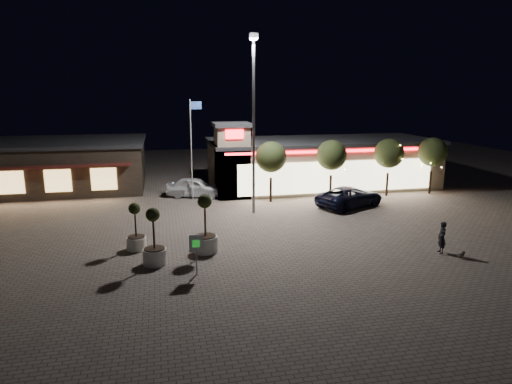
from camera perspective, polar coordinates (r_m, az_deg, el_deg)
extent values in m
plane|color=#685E54|center=(25.15, -1.06, -7.56)|extent=(90.00, 90.00, 0.00)
cube|color=gray|center=(42.28, 8.17, 3.45)|extent=(20.00, 8.00, 4.00)
cube|color=#262628|center=(41.99, 8.26, 6.34)|extent=(20.40, 8.40, 0.30)
cube|color=#FFEEBF|center=(38.63, 10.20, 1.90)|extent=(17.00, 0.12, 2.60)
cube|color=red|center=(38.27, 10.34, 5.05)|extent=(19.00, 0.10, 0.18)
cube|color=gray|center=(37.37, -3.00, 3.75)|extent=(2.60, 2.60, 5.80)
cube|color=#262628|center=(37.02, -3.06, 8.41)|extent=(3.00, 3.00, 0.30)
cube|color=red|center=(35.75, -2.70, 7.22)|extent=(1.40, 0.10, 0.70)
cube|color=#382D23|center=(44.72, -24.20, 2.96)|extent=(16.00, 10.00, 4.00)
cube|color=#262628|center=(44.45, -24.46, 5.69)|extent=(16.40, 10.40, 0.30)
cube|color=#591E19|center=(39.40, -25.90, 2.80)|extent=(14.40, 0.80, 0.15)
cube|color=#FFC872|center=(40.46, -28.36, 1.04)|extent=(2.00, 0.12, 1.80)
cube|color=#FFC872|center=(39.60, -23.51, 1.30)|extent=(2.00, 0.12, 1.80)
cube|color=#FFC872|center=(39.04, -18.48, 1.55)|extent=(2.00, 0.12, 1.80)
cylinder|color=gray|center=(31.94, -0.30, 7.84)|extent=(0.20, 0.20, 12.00)
cube|color=gray|center=(32.02, -0.32, 18.96)|extent=(0.60, 0.40, 0.35)
cube|color=white|center=(32.00, -0.31, 18.61)|extent=(0.45, 0.30, 0.08)
cylinder|color=white|center=(36.55, -8.08, 5.18)|extent=(0.10, 0.10, 8.00)
cube|color=#2A4D9B|center=(36.30, -7.53, 10.69)|extent=(0.90, 0.04, 0.60)
cylinder|color=#332319|center=(36.04, 1.86, 0.29)|extent=(0.20, 0.20, 1.92)
sphere|color=#2D3819|center=(35.57, 1.89, 4.40)|extent=(2.42, 2.42, 2.42)
cylinder|color=#332319|center=(37.53, 9.29, 0.62)|extent=(0.20, 0.20, 1.92)
sphere|color=#2D3819|center=(37.08, 9.43, 4.57)|extent=(2.42, 2.42, 2.42)
cylinder|color=#332319|center=(39.59, 16.06, 0.92)|extent=(0.20, 0.20, 1.92)
sphere|color=#2D3819|center=(39.17, 16.29, 4.66)|extent=(2.42, 2.42, 2.42)
cylinder|color=#332319|center=(41.61, 20.93, 1.13)|extent=(0.20, 0.20, 1.92)
sphere|color=#2D3819|center=(41.20, 21.22, 4.69)|extent=(2.42, 2.42, 2.42)
imported|color=black|center=(35.27, 11.68, -0.56)|extent=(6.14, 4.68, 1.55)
imported|color=white|center=(38.10, -7.62, 0.61)|extent=(5.02, 3.03, 1.60)
imported|color=black|center=(26.77, 22.21, -5.29)|extent=(0.52, 0.70, 1.75)
cube|color=#59514C|center=(26.50, 24.24, -7.14)|extent=(0.38, 0.26, 0.19)
sphere|color=#59514C|center=(26.64, 24.50, -6.89)|extent=(0.17, 0.17, 0.17)
cylinder|color=white|center=(26.31, -14.70, -6.22)|extent=(1.09, 1.09, 0.73)
cylinder|color=black|center=(26.20, -14.75, -5.43)|extent=(0.95, 0.95, 0.05)
cylinder|color=#332319|center=(25.95, -14.85, -3.65)|extent=(0.09, 0.09, 1.64)
sphere|color=#2D3819|center=(25.75, -14.95, -2.00)|extent=(0.64, 0.64, 0.64)
cylinder|color=white|center=(23.99, -12.52, -7.87)|extent=(1.21, 1.21, 0.81)
cylinder|color=black|center=(23.85, -12.57, -6.92)|extent=(1.05, 1.05, 0.06)
cylinder|color=#332319|center=(23.55, -12.68, -4.77)|extent=(0.10, 0.10, 1.81)
sphere|color=#2D3819|center=(23.31, -12.78, -2.77)|extent=(0.70, 0.70, 0.70)
cylinder|color=white|center=(25.25, -6.31, -6.49)|extent=(1.32, 1.32, 0.88)
cylinder|color=black|center=(25.10, -6.34, -5.50)|extent=(1.14, 1.14, 0.07)
cylinder|color=#332319|center=(24.80, -6.40, -3.25)|extent=(0.11, 0.11, 1.98)
sphere|color=#2D3819|center=(24.57, -6.45, -1.15)|extent=(0.77, 0.77, 0.77)
cylinder|color=gray|center=(22.31, -7.45, -8.71)|extent=(0.08, 0.08, 1.21)
cube|color=white|center=(21.98, -7.52, -6.40)|extent=(0.66, 0.11, 0.85)
cube|color=green|center=(21.94, -7.51, -6.43)|extent=(0.35, 0.04, 0.35)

